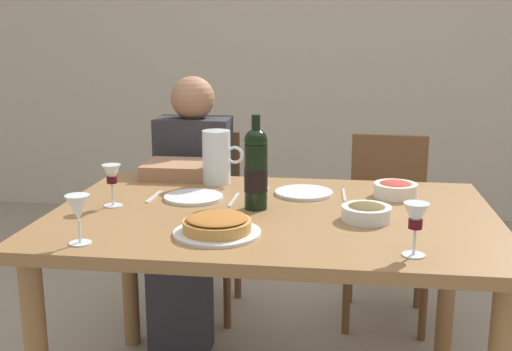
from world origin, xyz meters
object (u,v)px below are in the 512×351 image
Objects in this scene: wine_glass_centre at (416,219)px; dinner_plate_right_setting at (304,193)px; baked_tart at (217,225)px; dinner_plate_left_setting at (194,197)px; chair_left at (201,210)px; chair_right at (387,216)px; olive_bowl at (366,212)px; diner_left at (189,199)px; wine_glass_right_diner at (112,177)px; salad_bowl at (395,189)px; dining_table at (272,237)px; wine_bottle at (256,169)px; wine_glass_left_diner at (78,210)px; water_pitcher at (217,160)px.

wine_glass_centre reaches higher than dinner_plate_right_setting.
dinner_plate_left_setting is (-0.16, 0.39, -0.02)m from baked_tart.
baked_tart is 1.24× the size of dinner_plate_left_setting.
wine_glass_centre is at bearing 124.42° from chair_left.
chair_left is 1.00× the size of chair_right.
olive_bowl is 0.14× the size of diner_left.
wine_glass_right_diner is at bearing 78.92° from diner_left.
chair_right is (0.14, 0.94, -0.29)m from olive_bowl.
dinner_plate_left_setting is (-0.73, 0.50, -0.10)m from wine_glass_centre.
chair_left is (-0.88, 0.62, -0.29)m from salad_bowl.
chair_right reaches higher than baked_tart.
wine_glass_right_diner is 0.69× the size of dinner_plate_left_setting.
chair_left is at bearing 117.41° from dining_table.
salad_bowl is at bearing 144.02° from chair_left.
wine_glass_right_diner reaches higher than baked_tart.
wine_bottle is at bearing 113.93° from chair_left.
chair_right is (0.97, 1.28, -0.37)m from wine_glass_left_diner.
baked_tart is 0.96m from diner_left.
wine_glass_right_diner reaches higher than chair_right.
water_pitcher reaches higher than salad_bowl.
diner_left is at bearing 144.19° from dinner_plate_right_setting.
olive_bowl reaches higher than dinner_plate_right_setting.
dining_table is 0.60m from wine_glass_centre.
olive_bowl is (0.45, 0.20, 0.00)m from baked_tart.
baked_tart is 1.32m from chair_right.
dinner_plate_right_setting is 0.25× the size of chair_left.
wine_glass_left_diner is at bearing -159.89° from baked_tart.
wine_bottle is at bearing 121.66° from diner_left.
wine_glass_right_diner is at bearing 96.66° from wine_glass_left_diner.
chair_right reaches higher than dinner_plate_left_setting.
wine_bottle is at bearing 43.40° from wine_glass_left_diner.
wine_bottle is 0.29m from dinner_plate_left_setting.
olive_bowl is 0.75× the size of dinner_plate_left_setting.
chair_left reaches higher than dining_table.
wine_glass_centre reaches higher than salad_bowl.
baked_tart and salad_bowl have the same top height.
salad_bowl is at bearing 24.48° from wine_bottle.
chair_right is (0.03, 0.63, -0.29)m from salad_bowl.
wine_bottle is 1.08m from chair_right.
wine_glass_centre reaches higher than baked_tart.
wine_glass_left_diner is at bearing -107.88° from water_pitcher.
chair_right is (0.02, 1.25, -0.37)m from wine_glass_centre.
wine_bottle is 2.20× the size of wine_glass_right_diner.
wine_bottle reaches higher than baked_tart.
chair_right reaches higher than olive_bowl.
baked_tart is 1.23× the size of dinner_plate_right_setting.
baked_tart is 0.42m from dinner_plate_left_setting.
olive_bowl is 1.08× the size of wine_glass_centre.
chair_left is (-0.54, 0.63, -0.27)m from dinner_plate_right_setting.
chair_right is at bearing 52.90° from wine_glass_left_diner.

